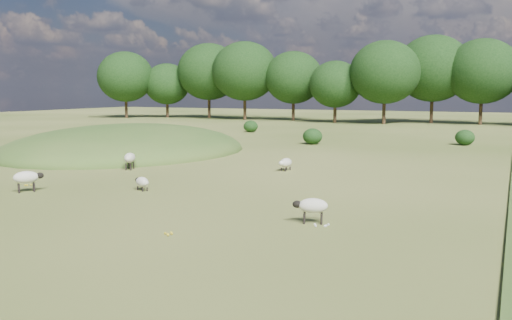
# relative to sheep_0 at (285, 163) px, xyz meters

# --- Properties ---
(ground) EXTENTS (160.00, 160.00, 0.00)m
(ground) POSITION_rel_sheep_0_xyz_m (-2.14, 12.37, -0.44)
(ground) COLOR #3B531A
(ground) RESTS_ON ground
(mound) EXTENTS (16.00, 20.00, 4.00)m
(mound) POSITION_rel_sheep_0_xyz_m (-14.14, 4.37, -0.44)
(mound) COLOR #33561E
(mound) RESTS_ON ground
(treeline) EXTENTS (96.28, 14.66, 11.70)m
(treeline) POSITION_rel_sheep_0_xyz_m (-3.20, 47.81, 6.12)
(treeline) COLOR black
(treeline) RESTS_ON ground
(shrubs) EXTENTS (23.33, 11.51, 1.31)m
(shrubs) POSITION_rel_sheep_0_xyz_m (-3.16, 19.80, 0.20)
(shrubs) COLOR black
(shrubs) RESTS_ON ground
(sheep_0) EXTENTS (0.64, 1.24, 0.70)m
(sheep_0) POSITION_rel_sheep_0_xyz_m (0.00, 0.00, 0.00)
(sheep_0) COLOR beige
(sheep_0) RESTS_ON ground
(sheep_2) EXTENTS (1.11, 1.27, 0.93)m
(sheep_2) POSITION_rel_sheep_0_xyz_m (-7.87, -10.92, 0.21)
(sheep_2) COLOR beige
(sheep_2) RESTS_ON ground
(sheep_3) EXTENTS (1.25, 0.79, 0.86)m
(sheep_3) POSITION_rel_sheep_0_xyz_m (5.45, -11.34, 0.16)
(sheep_3) COLOR beige
(sheep_3) RESTS_ON ground
(sheep_4) EXTENTS (1.08, 0.83, 0.61)m
(sheep_4) POSITION_rel_sheep_0_xyz_m (-3.53, -8.48, -0.06)
(sheep_4) COLOR beige
(sheep_4) RESTS_ON ground
(sheep_5) EXTENTS (0.94, 1.37, 0.95)m
(sheep_5) POSITION_rel_sheep_0_xyz_m (-8.14, -3.23, 0.22)
(sheep_5) COLOR beige
(sheep_5) RESTS_ON ground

